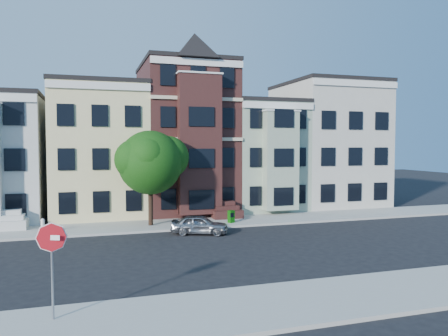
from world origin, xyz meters
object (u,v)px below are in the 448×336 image
object	(u,v)px
newspaper_box	(231,217)
stop_sign	(52,265)
street_tree	(150,167)
fire_hydrant	(43,227)
parked_car	(200,225)

from	to	relation	value
newspaper_box	stop_sign	bearing A→B (deg)	-148.40
street_tree	newspaper_box	xyz separation A→B (m)	(5.49, -0.73, -3.52)
newspaper_box	fire_hydrant	bearing A→B (deg)	157.58
parked_car	stop_sign	world-z (taller)	stop_sign
street_tree	fire_hydrant	size ratio (longest dim) A/B	11.16
parked_car	fire_hydrant	distance (m)	9.67
stop_sign	parked_car	bearing A→B (deg)	80.75
stop_sign	fire_hydrant	bearing A→B (deg)	120.14
stop_sign	newspaper_box	bearing A→B (deg)	77.28
fire_hydrant	stop_sign	size ratio (longest dim) A/B	0.21
street_tree	stop_sign	world-z (taller)	street_tree
newspaper_box	fire_hydrant	size ratio (longest dim) A/B	1.20
street_tree	newspaper_box	bearing A→B (deg)	-7.52
street_tree	stop_sign	bearing A→B (deg)	-108.78
street_tree	stop_sign	size ratio (longest dim) A/B	2.29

